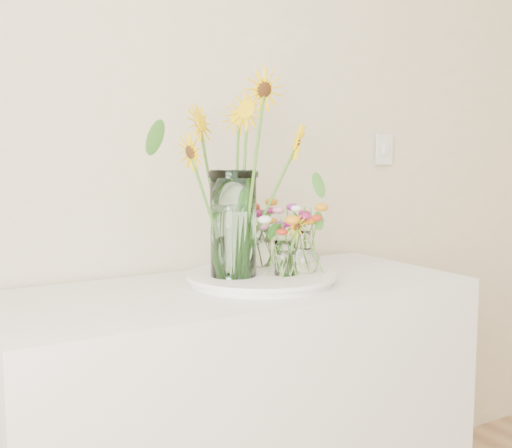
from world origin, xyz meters
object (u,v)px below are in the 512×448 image
(counter, at_px, (236,432))
(small_vase_c, at_px, (260,247))
(small_vase_b, at_px, (305,252))
(mason_jar, at_px, (233,224))
(tray, at_px, (261,279))
(small_vase_a, at_px, (285,259))

(counter, relative_size, small_vase_c, 10.70)
(counter, height_order, small_vase_b, small_vase_b)
(mason_jar, height_order, small_vase_b, mason_jar)
(mason_jar, xyz_separation_m, small_vase_c, (0.15, 0.10, -0.09))
(counter, height_order, small_vase_c, small_vase_c)
(counter, xyz_separation_m, small_vase_c, (0.15, 0.11, 0.54))
(counter, bearing_deg, tray, -2.49)
(counter, distance_m, small_vase_a, 0.55)
(counter, relative_size, small_vase_a, 12.90)
(counter, bearing_deg, small_vase_a, -25.66)
(tray, bearing_deg, small_vase_b, -20.61)
(small_vase_b, distance_m, small_vase_c, 0.17)
(mason_jar, distance_m, small_vase_b, 0.24)
(small_vase_b, bearing_deg, mason_jar, 164.91)
(counter, bearing_deg, small_vase_b, -13.64)
(tray, height_order, mason_jar, mason_jar)
(counter, bearing_deg, small_vase_c, 36.03)
(small_vase_a, bearing_deg, small_vase_c, 83.61)
(tray, bearing_deg, small_vase_a, -52.25)
(tray, distance_m, mason_jar, 0.19)
(tray, xyz_separation_m, small_vase_b, (0.13, -0.05, 0.08))
(mason_jar, relative_size, small_vase_c, 2.41)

